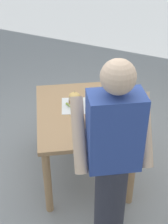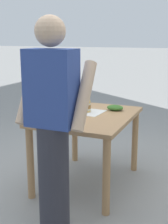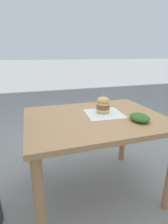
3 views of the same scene
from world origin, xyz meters
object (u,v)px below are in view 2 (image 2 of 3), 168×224
at_px(patio_table, 88,126).
at_px(sandwich, 85,105).
at_px(pickle_spear, 80,110).
at_px(side_salad, 115,108).
at_px(diner_across_table, 53,127).

relative_size(patio_table, sandwich, 6.35).
height_order(patio_table, sandwich, sandwich).
distance_m(sandwich, pickle_spear, 0.08).
bearing_deg(sandwich, patio_table, 124.44).
bearing_deg(patio_table, sandwich, -55.56).
bearing_deg(sandwich, side_salad, -144.42).
distance_m(pickle_spear, diner_across_table, 1.05).
bearing_deg(pickle_spear, diner_across_table, 101.98).
xyz_separation_m(patio_table, side_salad, (-0.20, -0.29, 0.15)).
xyz_separation_m(pickle_spear, side_salad, (-0.33, -0.19, 0.01)).
bearing_deg(side_salad, sandwich, 35.58).
xyz_separation_m(sandwich, pickle_spear, (0.06, -0.00, -0.06)).
relative_size(patio_table, pickle_spear, 15.30).
distance_m(side_salad, diner_across_table, 1.22).
distance_m(patio_table, side_salad, 0.38).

